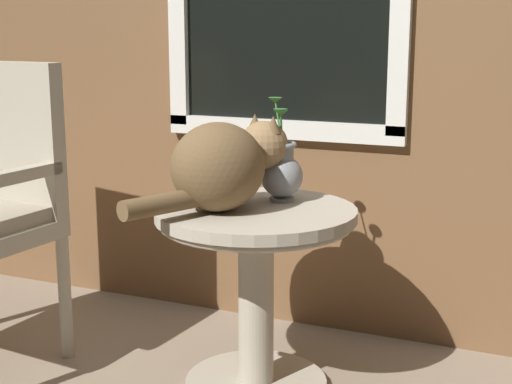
# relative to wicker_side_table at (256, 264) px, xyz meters

# --- Properties ---
(wicker_side_table) EXTENTS (0.62, 0.62, 0.60)m
(wicker_side_table) POSITION_rel_wicker_side_table_xyz_m (0.00, 0.00, 0.00)
(wicker_side_table) COLOR #B2A893
(wicker_side_table) RESTS_ON ground_plane
(cat) EXTENTS (0.36, 0.57, 0.28)m
(cat) POSITION_rel_wicker_side_table_xyz_m (-0.08, -0.06, 0.32)
(cat) COLOR brown
(cat) RESTS_ON wicker_side_table
(pewter_vase_with_ivy) EXTENTS (0.13, 0.13, 0.32)m
(pewter_vase_with_ivy) POSITION_rel_wicker_side_table_xyz_m (0.04, 0.12, 0.28)
(pewter_vase_with_ivy) COLOR gray
(pewter_vase_with_ivy) RESTS_ON wicker_side_table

